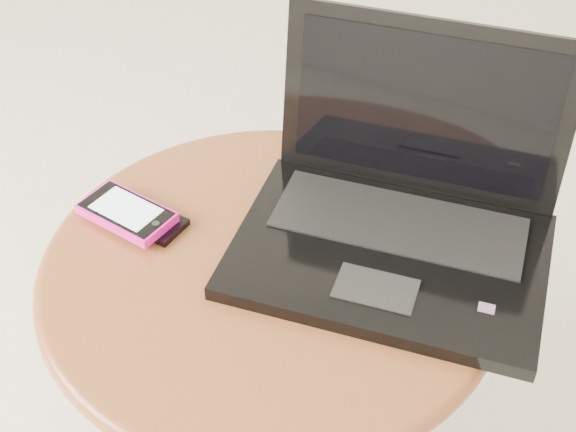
{
  "coord_description": "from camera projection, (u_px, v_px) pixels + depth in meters",
  "views": [
    {
      "loc": [
        0.1,
        -0.67,
        1.15
      ],
      "look_at": [
        0.12,
        0.05,
        0.52
      ],
      "focal_mm": 49.82,
      "sensor_mm": 36.0,
      "label": 1
    }
  ],
  "objects": [
    {
      "name": "phone_black",
      "position": [
        146.0,
        219.0,
        1.04
      ],
      "size": [
        0.11,
        0.1,
        0.01
      ],
      "color": "black",
      "rests_on": "table"
    },
    {
      "name": "phone_pink",
      "position": [
        127.0,
        213.0,
        1.03
      ],
      "size": [
        0.14,
        0.12,
        0.01
      ],
      "color": "#F316A1",
      "rests_on": "phone_black"
    },
    {
      "name": "laptop",
      "position": [
        399.0,
        212.0,
        0.98
      ],
      "size": [
        0.45,
        0.41,
        0.25
      ],
      "color": "black",
      "rests_on": "table"
    },
    {
      "name": "table",
      "position": [
        271.0,
        314.0,
        1.05
      ],
      "size": [
        0.58,
        0.58,
        0.46
      ],
      "color": "#4C2011",
      "rests_on": "ground"
    }
  ]
}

